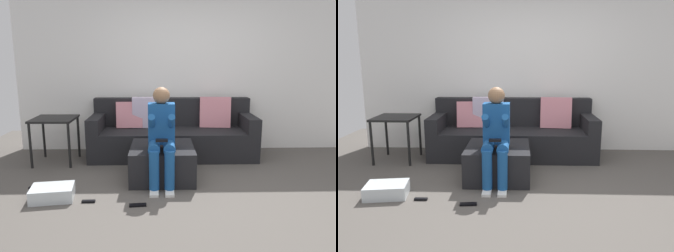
% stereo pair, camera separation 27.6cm
% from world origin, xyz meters
% --- Properties ---
extents(ground_plane, '(7.16, 7.16, 0.00)m').
position_xyz_m(ground_plane, '(0.00, 0.00, 0.00)').
color(ground_plane, '#544F49').
extents(wall_back, '(5.51, 0.10, 2.41)m').
position_xyz_m(wall_back, '(0.00, 2.16, 1.20)').
color(wall_back, white).
rests_on(wall_back, ground_plane).
extents(couch_sectional, '(2.49, 0.86, 0.91)m').
position_xyz_m(couch_sectional, '(-0.26, 1.75, 0.33)').
color(couch_sectional, black).
rests_on(couch_sectional, ground_plane).
extents(ottoman, '(0.79, 0.83, 0.42)m').
position_xyz_m(ottoman, '(-0.43, 0.76, 0.21)').
color(ottoman, black).
rests_on(ottoman, ground_plane).
extents(person_seated, '(0.32, 0.62, 1.17)m').
position_xyz_m(person_seated, '(-0.44, 0.55, 0.63)').
color(person_seated, '#194C8C').
rests_on(person_seated, ground_plane).
extents(storage_bin, '(0.49, 0.38, 0.15)m').
position_xyz_m(storage_bin, '(-1.62, 0.13, 0.07)').
color(storage_bin, silver).
rests_on(storage_bin, ground_plane).
extents(side_table, '(0.59, 0.59, 0.66)m').
position_xyz_m(side_table, '(-1.97, 1.43, 0.57)').
color(side_table, black).
rests_on(side_table, ground_plane).
extents(remote_near_ottoman, '(0.18, 0.07, 0.02)m').
position_xyz_m(remote_near_ottoman, '(-0.69, -0.06, 0.01)').
color(remote_near_ottoman, black).
rests_on(remote_near_ottoman, ground_plane).
extents(remote_by_storage_bin, '(0.14, 0.04, 0.02)m').
position_xyz_m(remote_by_storage_bin, '(-1.22, 0.04, 0.01)').
color(remote_by_storage_bin, black).
rests_on(remote_by_storage_bin, ground_plane).
extents(remote_under_side_table, '(0.18, 0.08, 0.02)m').
position_xyz_m(remote_under_side_table, '(-1.91, 0.42, 0.01)').
color(remote_under_side_table, black).
rests_on(remote_under_side_table, ground_plane).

